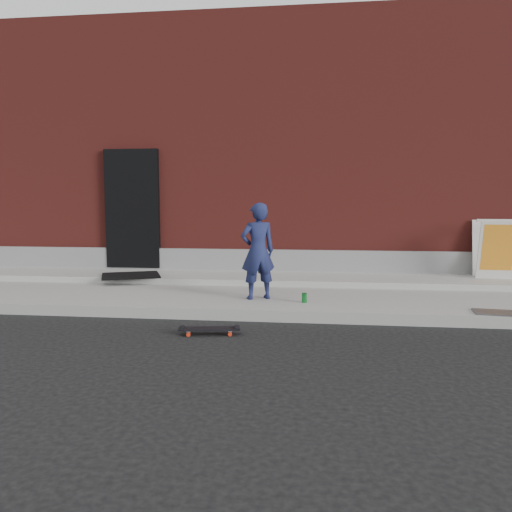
# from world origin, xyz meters

# --- Properties ---
(ground) EXTENTS (80.00, 80.00, 0.00)m
(ground) POSITION_xyz_m (0.00, 0.00, 0.00)
(ground) COLOR black
(ground) RESTS_ON ground
(sidewalk) EXTENTS (20.00, 3.00, 0.15)m
(sidewalk) POSITION_xyz_m (0.00, 1.50, 0.07)
(sidewalk) COLOR gray
(sidewalk) RESTS_ON ground
(apron) EXTENTS (20.00, 1.20, 0.10)m
(apron) POSITION_xyz_m (0.00, 2.40, 0.20)
(apron) COLOR gray
(apron) RESTS_ON sidewalk
(building) EXTENTS (20.00, 8.10, 5.00)m
(building) POSITION_xyz_m (-0.00, 6.99, 2.50)
(building) COLOR maroon
(building) RESTS_ON ground
(child) EXTENTS (0.59, 0.50, 1.38)m
(child) POSITION_xyz_m (0.07, 0.77, 0.84)
(child) COLOR #191F46
(child) RESTS_ON sidewalk
(skateboard) EXTENTS (0.71, 0.29, 0.08)m
(skateboard) POSITION_xyz_m (-0.32, -0.68, 0.06)
(skateboard) COLOR #B42912
(skateboard) RESTS_ON ground
(pizza_sign) EXTENTS (0.65, 0.75, 1.00)m
(pizza_sign) POSITION_xyz_m (3.89, 2.58, 0.75)
(pizza_sign) COLOR silver
(pizza_sign) RESTS_ON apron
(soda_can) EXTENTS (0.08, 0.08, 0.13)m
(soda_can) POSITION_xyz_m (0.74, 0.58, 0.22)
(soda_can) COLOR #1A8230
(soda_can) RESTS_ON sidewalk
(doormat) EXTENTS (1.19, 1.09, 0.03)m
(doormat) POSITION_xyz_m (-2.30, 2.00, 0.26)
(doormat) COLOR black
(doormat) RESTS_ON apron
(utility_plate) EXTENTS (0.60, 0.42, 0.02)m
(utility_plate) POSITION_xyz_m (3.16, 0.20, 0.16)
(utility_plate) COLOR #4F4E53
(utility_plate) RESTS_ON sidewalk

